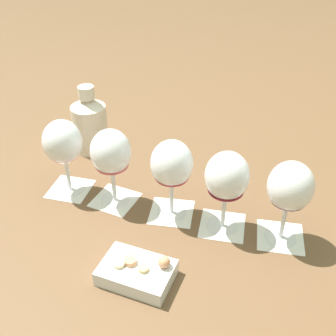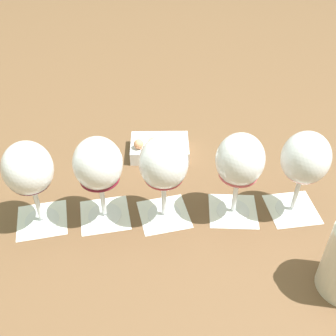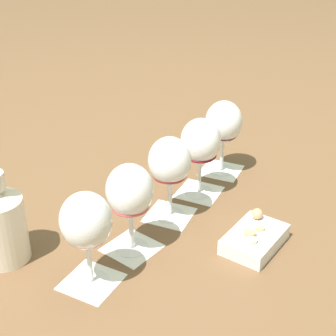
{
  "view_description": "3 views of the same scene",
  "coord_description": "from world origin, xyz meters",
  "px_view_note": "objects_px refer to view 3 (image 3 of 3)",
  "views": [
    {
      "loc": [
        0.71,
        -0.28,
        0.65
      ],
      "look_at": [
        0.0,
        -0.0,
        0.13
      ],
      "focal_mm": 45.0,
      "sensor_mm": 36.0,
      "label": 1
    },
    {
      "loc": [
        -0.44,
        0.43,
        0.64
      ],
      "look_at": [
        0.0,
        -0.0,
        0.13
      ],
      "focal_mm": 45.0,
      "sensor_mm": 36.0,
      "label": 2
    },
    {
      "loc": [
        -0.14,
        -0.97,
        0.65
      ],
      "look_at": [
        0.0,
        -0.0,
        0.13
      ],
      "focal_mm": 55.0,
      "sensor_mm": 36.0,
      "label": 3
    }
  ],
  "objects_px": {
    "wine_glass_0": "(86,225)",
    "wine_glass_1": "(130,194)",
    "ceramic_vase": "(1,223)",
    "snack_dish": "(255,238)",
    "wine_glass_3": "(200,144)",
    "wine_glass_4": "(224,125)",
    "wine_glass_2": "(170,164)"
  },
  "relations": [
    {
      "from": "wine_glass_3",
      "to": "wine_glass_2",
      "type": "bearing_deg",
      "value": -133.72
    },
    {
      "from": "wine_glass_0",
      "to": "wine_glass_3",
      "type": "distance_m",
      "value": 0.4
    },
    {
      "from": "ceramic_vase",
      "to": "snack_dish",
      "type": "distance_m",
      "value": 0.51
    },
    {
      "from": "wine_glass_2",
      "to": "wine_glass_4",
      "type": "distance_m",
      "value": 0.25
    },
    {
      "from": "wine_glass_2",
      "to": "wine_glass_4",
      "type": "xyz_separation_m",
      "value": [
        0.17,
        0.19,
        -0.0
      ]
    },
    {
      "from": "wine_glass_4",
      "to": "snack_dish",
      "type": "height_order",
      "value": "wine_glass_4"
    },
    {
      "from": "wine_glass_2",
      "to": "snack_dish",
      "type": "bearing_deg",
      "value": -40.91
    },
    {
      "from": "wine_glass_4",
      "to": "ceramic_vase",
      "type": "xyz_separation_m",
      "value": [
        -0.51,
        -0.3,
        -0.05
      ]
    },
    {
      "from": "wine_glass_4",
      "to": "wine_glass_0",
      "type": "bearing_deg",
      "value": -131.12
    },
    {
      "from": "wine_glass_2",
      "to": "wine_glass_3",
      "type": "height_order",
      "value": "same"
    },
    {
      "from": "wine_glass_3",
      "to": "wine_glass_4",
      "type": "height_order",
      "value": "same"
    },
    {
      "from": "wine_glass_1",
      "to": "snack_dish",
      "type": "height_order",
      "value": "wine_glass_1"
    },
    {
      "from": "wine_glass_4",
      "to": "wine_glass_2",
      "type": "bearing_deg",
      "value": -130.92
    },
    {
      "from": "wine_glass_3",
      "to": "ceramic_vase",
      "type": "xyz_separation_m",
      "value": [
        -0.43,
        -0.2,
        -0.05
      ]
    },
    {
      "from": "wine_glass_0",
      "to": "wine_glass_1",
      "type": "relative_size",
      "value": 1.0
    },
    {
      "from": "wine_glass_1",
      "to": "snack_dish",
      "type": "bearing_deg",
      "value": -5.94
    },
    {
      "from": "wine_glass_0",
      "to": "wine_glass_4",
      "type": "xyz_separation_m",
      "value": [
        0.35,
        0.4,
        0.0
      ]
    },
    {
      "from": "wine_glass_0",
      "to": "snack_dish",
      "type": "distance_m",
      "value": 0.36
    },
    {
      "from": "snack_dish",
      "to": "wine_glass_2",
      "type": "bearing_deg",
      "value": 139.09
    },
    {
      "from": "ceramic_vase",
      "to": "wine_glass_1",
      "type": "bearing_deg",
      "value": -1.13
    },
    {
      "from": "wine_glass_2",
      "to": "wine_glass_4",
      "type": "height_order",
      "value": "same"
    },
    {
      "from": "ceramic_vase",
      "to": "snack_dish",
      "type": "height_order",
      "value": "ceramic_vase"
    },
    {
      "from": "wine_glass_1",
      "to": "ceramic_vase",
      "type": "height_order",
      "value": "same"
    },
    {
      "from": "wine_glass_2",
      "to": "wine_glass_0",
      "type": "bearing_deg",
      "value": -131.3
    },
    {
      "from": "wine_glass_2",
      "to": "ceramic_vase",
      "type": "height_order",
      "value": "same"
    },
    {
      "from": "wine_glass_0",
      "to": "wine_glass_1",
      "type": "xyz_separation_m",
      "value": [
        0.08,
        0.09,
        0.0
      ]
    },
    {
      "from": "wine_glass_1",
      "to": "wine_glass_2",
      "type": "height_order",
      "value": "same"
    },
    {
      "from": "wine_glass_1",
      "to": "wine_glass_4",
      "type": "relative_size",
      "value": 1.0
    },
    {
      "from": "wine_glass_4",
      "to": "snack_dish",
      "type": "xyz_separation_m",
      "value": [
        -0.01,
        -0.33,
        -0.11
      ]
    },
    {
      "from": "wine_glass_3",
      "to": "wine_glass_0",
      "type": "bearing_deg",
      "value": -132.06
    },
    {
      "from": "wine_glass_0",
      "to": "wine_glass_2",
      "type": "bearing_deg",
      "value": 48.7
    },
    {
      "from": "snack_dish",
      "to": "wine_glass_3",
      "type": "bearing_deg",
      "value": 107.78
    }
  ]
}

